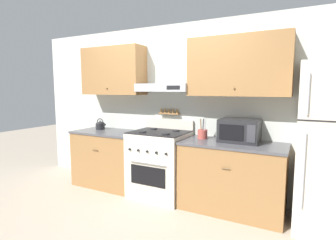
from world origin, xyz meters
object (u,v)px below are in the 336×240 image
object	(u,v)px
refrigerator	(333,149)
utensil_crock	(203,134)
microwave	(240,130)
stove_range	(160,164)
tea_kettle	(100,125)

from	to	relation	value
refrigerator	utensil_crock	distance (m)	1.53
microwave	utensil_crock	distance (m)	0.51
refrigerator	utensil_crock	bearing A→B (deg)	176.06
stove_range	microwave	bearing A→B (deg)	6.33
stove_range	microwave	world-z (taller)	microwave
stove_range	tea_kettle	distance (m)	1.31
refrigerator	microwave	distance (m)	1.04
microwave	tea_kettle	bearing A→B (deg)	-179.56
stove_range	utensil_crock	distance (m)	0.79
stove_range	utensil_crock	xyz separation A→B (m)	(0.62, 0.11, 0.48)
microwave	utensil_crock	world-z (taller)	microwave
microwave	stove_range	bearing A→B (deg)	-173.67
stove_range	refrigerator	bearing A→B (deg)	0.04
tea_kettle	microwave	world-z (taller)	microwave
tea_kettle	microwave	size ratio (longest dim) A/B	0.39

